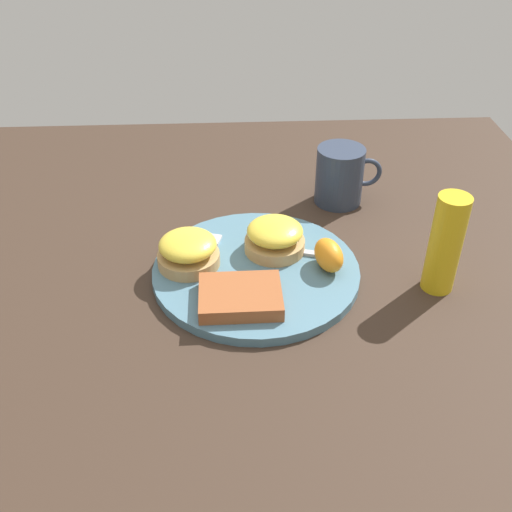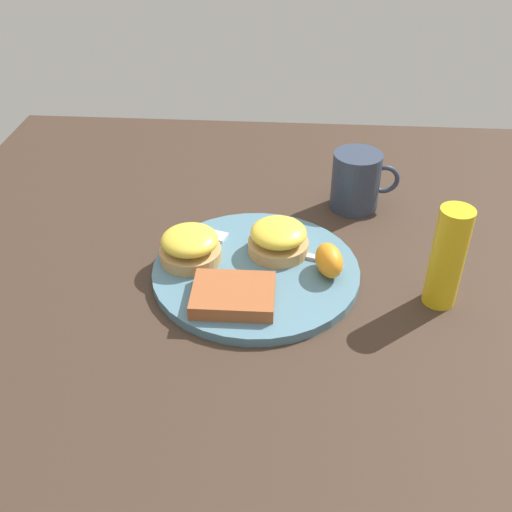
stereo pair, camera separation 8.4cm
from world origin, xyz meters
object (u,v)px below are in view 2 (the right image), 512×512
at_px(sandwich_benedict_left, 278,238).
at_px(hashbrown_patty, 233,295).
at_px(fork, 256,245).
at_px(condiment_bottle, 448,258).
at_px(orange_wedge, 329,260).
at_px(cup, 357,181).
at_px(sandwich_benedict_right, 190,246).

relative_size(sandwich_benedict_left, hashbrown_patty, 0.82).
height_order(fork, condiment_bottle, condiment_bottle).
bearing_deg(sandwich_benedict_left, fork, 162.11).
xyz_separation_m(orange_wedge, condiment_bottle, (0.15, -0.03, 0.04)).
distance_m(hashbrown_patty, condiment_bottle, 0.28).
xyz_separation_m(fork, cup, (0.16, 0.15, 0.03)).
bearing_deg(sandwich_benedict_left, condiment_bottle, -20.03).
distance_m(cup, condiment_bottle, 0.26).
bearing_deg(condiment_bottle, fork, 160.26).
height_order(sandwich_benedict_right, orange_wedge, sandwich_benedict_right).
xyz_separation_m(hashbrown_patty, cup, (0.18, 0.28, 0.03)).
relative_size(sandwich_benedict_right, fork, 0.42).
bearing_deg(sandwich_benedict_left, hashbrown_patty, -114.68).
distance_m(sandwich_benedict_left, orange_wedge, 0.09).
bearing_deg(orange_wedge, cup, 76.51).
relative_size(orange_wedge, cup, 0.54).
bearing_deg(fork, sandwich_benedict_right, -156.53).
bearing_deg(sandwich_benedict_left, sandwich_benedict_right, -167.20).
xyz_separation_m(cup, condiment_bottle, (0.10, -0.24, 0.02)).
relative_size(fork, condiment_bottle, 1.47).
bearing_deg(sandwich_benedict_right, orange_wedge, -5.49).
height_order(orange_wedge, condiment_bottle, condiment_bottle).
distance_m(orange_wedge, cup, 0.22).
height_order(sandwich_benedict_right, condiment_bottle, condiment_bottle).
xyz_separation_m(sandwich_benedict_right, orange_wedge, (0.20, -0.02, -0.00)).
height_order(sandwich_benedict_right, hashbrown_patty, sandwich_benedict_right).
height_order(sandwich_benedict_left, sandwich_benedict_right, same).
bearing_deg(hashbrown_patty, condiment_bottle, 7.67).
relative_size(hashbrown_patty, orange_wedge, 1.81).
bearing_deg(orange_wedge, hashbrown_patty, -150.90).
height_order(hashbrown_patty, orange_wedge, orange_wedge).
bearing_deg(orange_wedge, condiment_bottle, -12.57).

